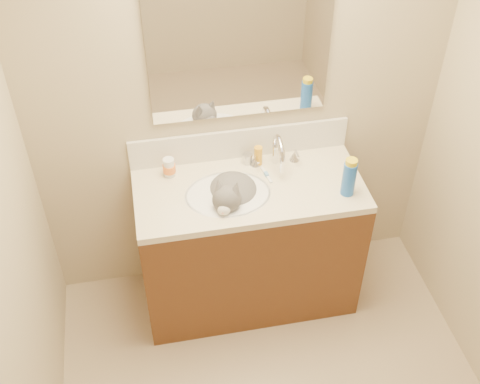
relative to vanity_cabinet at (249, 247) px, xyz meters
name	(u,v)px	position (x,y,z in m)	size (l,w,h in m)	color
room_shell	(311,234)	(0.00, -0.97, 1.08)	(2.24, 2.54, 2.52)	tan
vanity_cabinet	(249,247)	(0.00, 0.00, 0.00)	(1.20, 0.55, 0.82)	#502C15
counter_slab	(249,190)	(0.00, 0.00, 0.43)	(1.20, 0.55, 0.04)	beige
basin	(228,204)	(-0.12, -0.03, 0.38)	(0.45, 0.36, 0.14)	white
faucet	(278,154)	(0.18, 0.14, 0.54)	(0.28, 0.20, 0.21)	silver
cat	(232,196)	(-0.09, -0.02, 0.42)	(0.38, 0.42, 0.32)	#504D50
backsplash	(240,144)	(0.00, 0.26, 0.54)	(1.20, 0.02, 0.18)	silver
mirror	(240,44)	(0.00, 0.26, 1.13)	(0.90, 0.02, 0.80)	white
pill_bottle	(169,167)	(-0.40, 0.18, 0.50)	(0.06, 0.06, 0.11)	white
pill_label	(169,168)	(-0.40, 0.18, 0.50)	(0.07, 0.07, 0.04)	orange
silver_jar	(247,158)	(0.03, 0.20, 0.48)	(0.05, 0.05, 0.06)	#B7B7BC
amber_bottle	(258,156)	(0.09, 0.18, 0.51)	(0.04, 0.04, 0.11)	orange
toothbrush	(266,175)	(0.11, 0.08, 0.45)	(0.01, 0.13, 0.01)	white
toothbrush_head	(266,174)	(0.11, 0.08, 0.46)	(0.02, 0.03, 0.02)	#6296D1
spray_can	(349,179)	(0.48, -0.14, 0.55)	(0.07, 0.07, 0.19)	blue
spray_cap	(351,163)	(0.48, -0.14, 0.65)	(0.06, 0.06, 0.04)	gold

